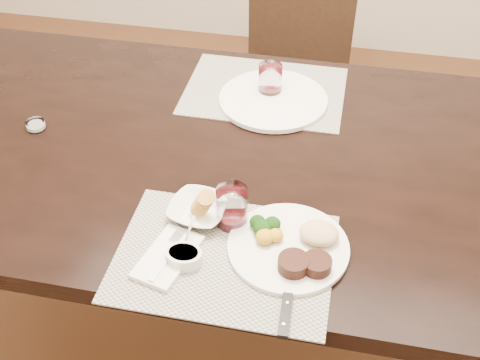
% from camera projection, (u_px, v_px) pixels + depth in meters
% --- Properties ---
extents(ground_plane, '(4.50, 4.50, 0.00)m').
position_uv_depth(ground_plane, '(251.00, 326.00, 2.04)').
color(ground_plane, '#4A2A18').
rests_on(ground_plane, ground).
extents(dining_table, '(2.00, 1.00, 0.75)m').
position_uv_depth(dining_table, '(253.00, 178.00, 1.60)').
color(dining_table, black).
rests_on(dining_table, ground).
extents(chair_far, '(0.42, 0.42, 0.90)m').
position_uv_depth(chair_far, '(296.00, 58.00, 2.39)').
color(chair_far, black).
rests_on(chair_far, ground).
extents(placemat_near, '(0.46, 0.34, 0.00)m').
position_uv_depth(placemat_near, '(224.00, 257.00, 1.28)').
color(placemat_near, gray).
rests_on(placemat_near, dining_table).
extents(placemat_far, '(0.46, 0.34, 0.00)m').
position_uv_depth(placemat_far, '(265.00, 91.00, 1.76)').
color(placemat_far, gray).
rests_on(placemat_far, dining_table).
extents(dinner_plate, '(0.26, 0.26, 0.05)m').
position_uv_depth(dinner_plate, '(294.00, 246.00, 1.28)').
color(dinner_plate, silver).
rests_on(dinner_plate, placemat_near).
extents(napkin_fork, '(0.13, 0.18, 0.02)m').
position_uv_depth(napkin_fork, '(168.00, 257.00, 1.27)').
color(napkin_fork, silver).
rests_on(napkin_fork, placemat_near).
extents(steak_knife, '(0.02, 0.24, 0.01)m').
position_uv_depth(steak_knife, '(287.00, 304.00, 1.18)').
color(steak_knife, silver).
rests_on(steak_knife, placemat_near).
extents(cracker_bowl, '(0.15, 0.15, 0.06)m').
position_uv_depth(cracker_bowl, '(199.00, 210.00, 1.36)').
color(cracker_bowl, silver).
rests_on(cracker_bowl, placemat_near).
extents(sauce_ramekin, '(0.08, 0.12, 0.06)m').
position_uv_depth(sauce_ramekin, '(184.00, 256.00, 1.25)').
color(sauce_ramekin, silver).
rests_on(sauce_ramekin, placemat_near).
extents(wine_glass_near, '(0.07, 0.07, 0.10)m').
position_uv_depth(wine_glass_near, '(232.00, 208.00, 1.32)').
color(wine_glass_near, white).
rests_on(wine_glass_near, placemat_near).
extents(far_plate, '(0.31, 0.31, 0.01)m').
position_uv_depth(far_plate, '(273.00, 100.00, 1.71)').
color(far_plate, silver).
rests_on(far_plate, placemat_far).
extents(wine_glass_far, '(0.07, 0.07, 0.09)m').
position_uv_depth(wine_glass_far, '(270.00, 82.00, 1.72)').
color(wine_glass_far, white).
rests_on(wine_glass_far, placemat_far).
extents(salt_cellar, '(0.05, 0.05, 0.02)m').
position_uv_depth(salt_cellar, '(36.00, 125.00, 1.62)').
color(salt_cellar, white).
rests_on(salt_cellar, dining_table).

